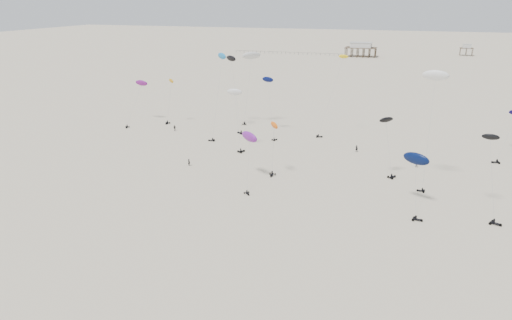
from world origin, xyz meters
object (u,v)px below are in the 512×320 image
(rig_0, at_px, (273,145))
(rig_4, at_px, (139,89))
(pavilion_main, at_px, (361,50))
(spectator_0, at_px, (189,166))
(pavilion_small, at_px, (466,51))

(rig_0, bearing_deg, rig_4, -35.17)
(pavilion_main, height_order, rig_4, rig_4)
(rig_4, bearing_deg, spectator_0, 118.50)
(pavilion_small, height_order, rig_4, rig_4)
(pavilion_main, height_order, rig_0, rig_0)
(pavilion_small, distance_m, rig_0, 287.21)
(pavilion_main, relative_size, pavilion_small, 2.33)
(rig_4, relative_size, spectator_0, 7.79)
(pavilion_small, bearing_deg, pavilion_main, -156.80)
(pavilion_main, xyz_separation_m, rig_4, (-46.33, -213.57, 6.41))
(pavilion_main, xyz_separation_m, pavilion_small, (70.00, 30.00, -0.74))
(pavilion_small, xyz_separation_m, spectator_0, (-80.91, -281.14, -3.49))
(pavilion_small, height_order, rig_0, rig_0)
(rig_4, bearing_deg, pavilion_main, -117.06)
(rig_0, distance_m, rig_4, 68.14)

